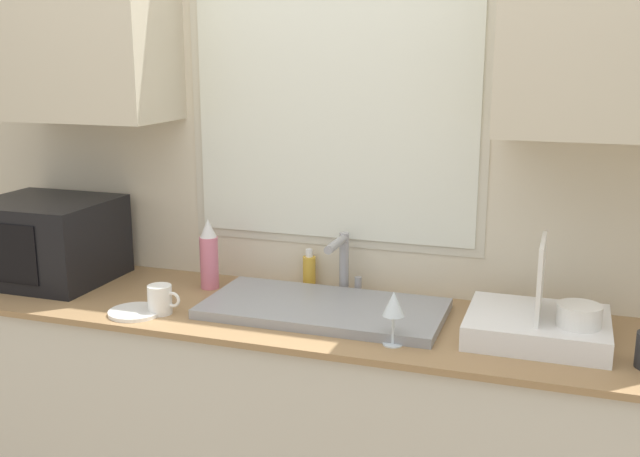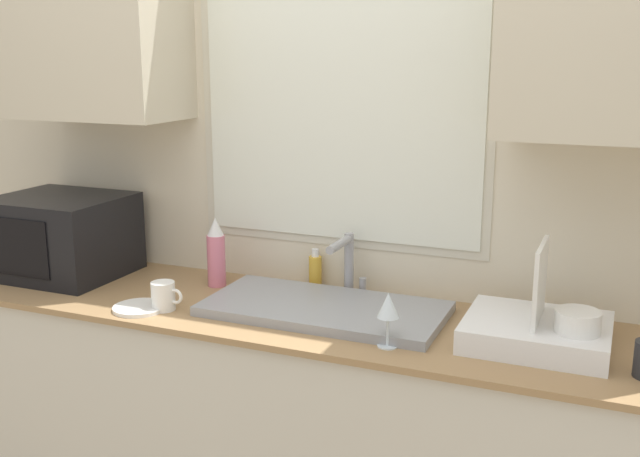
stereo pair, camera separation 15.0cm
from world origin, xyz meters
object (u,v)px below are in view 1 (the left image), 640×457
Objects in this scene: microwave at (47,240)px; mug_near_sink at (160,299)px; spray_bottle at (209,255)px; soap_bottle at (309,270)px; faucet at (343,259)px; wine_glass at (394,306)px; dish_rack at (541,323)px.

mug_near_sink is at bearing -18.76° from microwave.
spray_bottle is (0.59, 0.09, -0.03)m from microwave.
faucet is at bearing -21.38° from soap_bottle.
soap_bottle is (-0.14, 0.05, -0.07)m from faucet.
spray_bottle reaches higher than faucet.
spray_bottle is at bearing -159.31° from soap_bottle.
spray_bottle is (-0.46, -0.07, -0.01)m from faucet.
spray_bottle is at bearing 8.88° from microwave.
wine_glass is (0.74, -0.02, 0.07)m from mug_near_sink.
spray_bottle is at bearing -171.63° from faucet.
faucet is 0.47× the size of microwave.
dish_rack is 0.43m from wine_glass.
dish_rack reaches higher than microwave.
dish_rack is 2.51× the size of wine_glass.
faucet is at bearing 125.18° from wine_glass.
dish_rack is 1.14m from mug_near_sink.
faucet is 0.46m from spray_bottle.
soap_bottle is at bearing 162.31° from dish_rack.
faucet is 0.53× the size of dish_rack.
spray_bottle is 2.25× the size of mug_near_sink.
faucet reaches higher than wine_glass.
microwave is at bearing 178.77° from dish_rack.
microwave is 4.11× the size of mug_near_sink.
microwave is at bearing -171.34° from faucet.
soap_bottle is 0.58m from wine_glass.
mug_near_sink is 0.75m from wine_glass.
wine_glass reaches higher than mug_near_sink.
dish_rack is at bearing 7.84° from mug_near_sink.
dish_rack is (1.69, -0.04, -0.10)m from microwave.
soap_bottle is at bearing 49.44° from mug_near_sink.
dish_rack is at bearing 24.06° from wine_glass.
wine_glass is (1.31, -0.21, -0.03)m from microwave.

